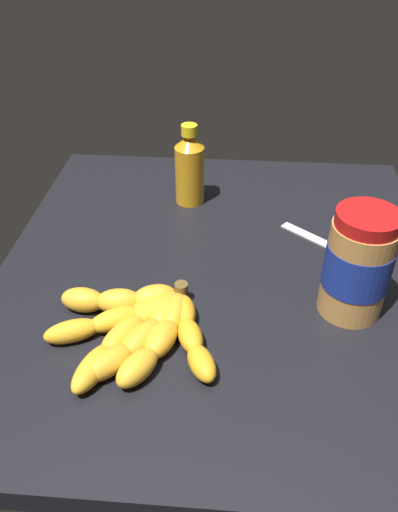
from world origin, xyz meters
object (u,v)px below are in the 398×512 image
object	(u,v)px
banana_bunch	(140,326)
peanut_butter_jar	(358,265)
butter_knife	(335,246)
honey_bottle	(190,168)

from	to	relation	value
banana_bunch	peanut_butter_jar	bearing A→B (deg)	-75.02
banana_bunch	peanut_butter_jar	size ratio (longest dim) A/B	1.51
peanut_butter_jar	butter_knife	distance (cm)	16.66
banana_bunch	peanut_butter_jar	xyz separation A→B (cm)	(7.86, -29.39, 6.36)
banana_bunch	butter_knife	world-z (taller)	banana_bunch
honey_bottle	butter_knife	distance (cm)	30.20
butter_knife	banana_bunch	bearing A→B (deg)	127.67
peanut_butter_jar	butter_knife	xyz separation A→B (cm)	(14.84, -0.01, -7.57)
honey_bottle	banana_bunch	bearing A→B (deg)	174.60
banana_bunch	butter_knife	xyz separation A→B (cm)	(22.70, -29.40, -1.21)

